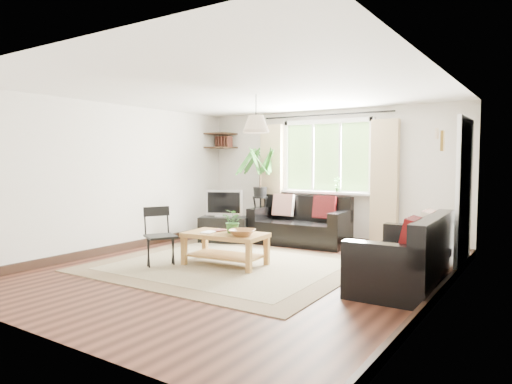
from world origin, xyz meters
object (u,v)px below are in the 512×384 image
Objects in this scene: tv_stand at (224,229)px; folding_chair at (161,237)px; coffee_table at (225,249)px; palm_stand at (260,193)px; sofa_right at (402,252)px; sofa_back at (300,221)px.

folding_chair is (0.44, -2.03, 0.18)m from tv_stand.
folding_chair is at bearing -142.27° from coffee_table.
palm_stand is (-0.81, 2.16, 0.63)m from coffee_table.
palm_stand is 2.75m from folding_chair.
coffee_table is (-2.39, -0.32, -0.17)m from sofa_right.
sofa_right is 1.51× the size of coffee_table.
sofa_back is at bearing -128.95° from sofa_right.
palm_stand reaches higher than sofa_back.
folding_chair is (0.10, -2.71, -0.45)m from palm_stand.
coffee_table is (-0.08, -2.07, -0.17)m from sofa_back.
sofa_right is at bearing -42.03° from tv_stand.
palm_stand reaches higher than coffee_table.
coffee_table reaches higher than tv_stand.
sofa_right is at bearing -29.98° from palm_stand.
tv_stand is 2.08m from folding_chair.
tv_stand is (-3.54, 1.16, -0.18)m from sofa_right.
sofa_right reaches higher than tv_stand.
tv_stand is at bearing -158.15° from sofa_back.
sofa_right is at bearing -45.83° from folding_chair.
sofa_back is 1.49× the size of coffee_table.
sofa_back is 1.01m from palm_stand.
palm_stand is (0.34, 0.69, 0.64)m from tv_stand.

